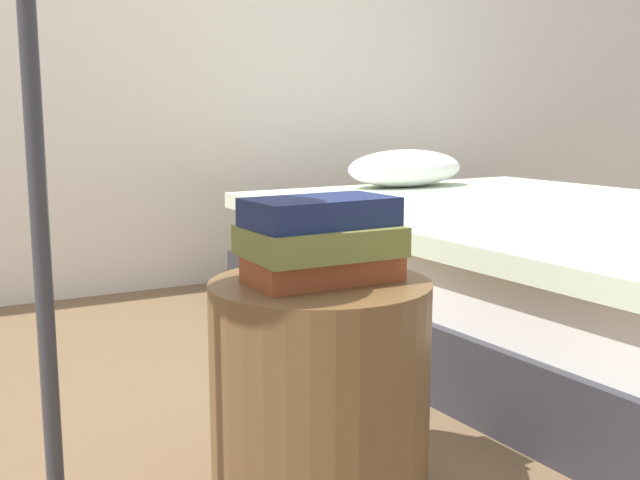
# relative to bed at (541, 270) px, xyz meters

# --- Properties ---
(bed) EXTENTS (1.58, 2.04, 0.62)m
(bed) POSITION_rel_bed_xyz_m (0.00, 0.00, 0.00)
(bed) COLOR #2D2D33
(bed) RESTS_ON ground_plane
(side_table) EXTENTS (0.44, 0.44, 0.45)m
(side_table) POSITION_rel_bed_xyz_m (-1.22, -0.60, -0.01)
(side_table) COLOR brown
(side_table) RESTS_ON ground_plane
(book_rust) EXTENTS (0.30, 0.15, 0.05)m
(book_rust) POSITION_rel_bed_xyz_m (-1.22, -0.61, 0.24)
(book_rust) COLOR #994723
(book_rust) RESTS_ON side_table
(book_olive) EXTENTS (0.29, 0.21, 0.06)m
(book_olive) POSITION_rel_bed_xyz_m (-1.22, -0.61, 0.29)
(book_olive) COLOR olive
(book_olive) RESTS_ON book_rust
(book_navy) EXTENTS (0.29, 0.17, 0.06)m
(book_navy) POSITION_rel_bed_xyz_m (-1.22, -0.61, 0.35)
(book_navy) COLOR #19234C
(book_navy) RESTS_ON book_olive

